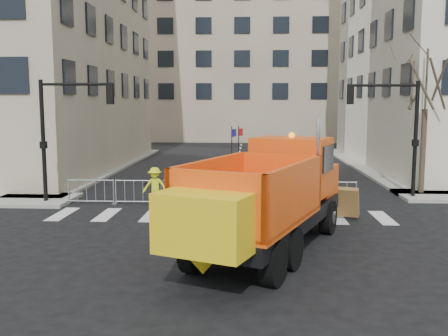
# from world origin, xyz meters

# --- Properties ---
(ground) EXTENTS (120.00, 120.00, 0.00)m
(ground) POSITION_xyz_m (0.00, 0.00, 0.00)
(ground) COLOR black
(ground) RESTS_ON ground
(sidewalk_back) EXTENTS (64.00, 5.00, 0.15)m
(sidewalk_back) POSITION_xyz_m (0.00, 8.50, 0.07)
(sidewalk_back) COLOR gray
(sidewalk_back) RESTS_ON ground
(building_far) EXTENTS (30.00, 18.00, 24.00)m
(building_far) POSITION_xyz_m (0.00, 52.00, 12.00)
(building_far) COLOR tan
(building_far) RESTS_ON ground
(traffic_light_left) EXTENTS (0.18, 0.18, 5.40)m
(traffic_light_left) POSITION_xyz_m (-8.00, 7.50, 2.70)
(traffic_light_left) COLOR black
(traffic_light_left) RESTS_ON ground
(traffic_light_right) EXTENTS (0.18, 0.18, 5.40)m
(traffic_light_right) POSITION_xyz_m (8.50, 9.50, 2.70)
(traffic_light_right) COLOR black
(traffic_light_right) RESTS_ON ground
(crowd_barriers) EXTENTS (12.60, 0.60, 1.10)m
(crowd_barriers) POSITION_xyz_m (-0.75, 7.60, 0.55)
(crowd_barriers) COLOR #9EA0A5
(crowd_barriers) RESTS_ON ground
(street_tree) EXTENTS (3.00, 3.00, 7.50)m
(street_tree) POSITION_xyz_m (9.20, 10.50, 3.75)
(street_tree) COLOR #382B21
(street_tree) RESTS_ON ground
(plow_truck) EXTENTS (6.38, 10.44, 3.95)m
(plow_truck) POSITION_xyz_m (1.48, 0.68, 1.76)
(plow_truck) COLOR black
(plow_truck) RESTS_ON ground
(cop_a) EXTENTS (0.76, 0.69, 1.74)m
(cop_a) POSITION_xyz_m (3.92, 6.95, 0.87)
(cop_a) COLOR black
(cop_a) RESTS_ON ground
(cop_b) EXTENTS (1.03, 0.86, 1.92)m
(cop_b) POSITION_xyz_m (2.76, 6.69, 0.96)
(cop_b) COLOR black
(cop_b) RESTS_ON ground
(cop_c) EXTENTS (0.69, 1.04, 1.64)m
(cop_c) POSITION_xyz_m (4.11, 5.60, 0.82)
(cop_c) COLOR black
(cop_c) RESTS_ON ground
(worker) EXTENTS (1.04, 0.61, 1.59)m
(worker) POSITION_xyz_m (-3.01, 6.80, 0.95)
(worker) COLOR yellow
(worker) RESTS_ON sidewalk_back
(newspaper_box) EXTENTS (0.48, 0.43, 1.10)m
(newspaper_box) POSITION_xyz_m (4.02, 8.78, 0.70)
(newspaper_box) COLOR #95220B
(newspaper_box) RESTS_ON sidewalk_back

